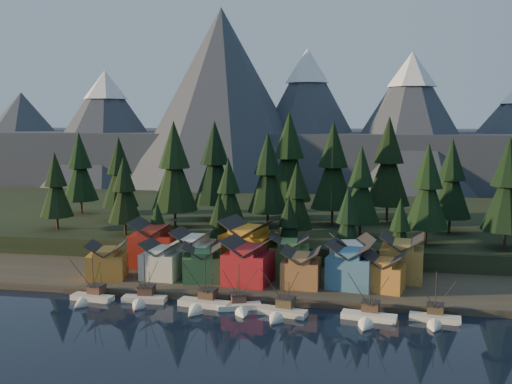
% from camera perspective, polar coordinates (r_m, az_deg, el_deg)
% --- Properties ---
extents(ground, '(500.00, 500.00, 0.00)m').
position_cam_1_polar(ground, '(102.92, -2.39, -13.69)').
color(ground, black).
rests_on(ground, ground).
extents(shore_strip, '(400.00, 50.00, 1.50)m').
position_cam_1_polar(shore_strip, '(140.13, 1.19, -7.62)').
color(shore_strip, '#363027').
rests_on(shore_strip, ground).
extents(hillside, '(420.00, 100.00, 6.00)m').
position_cam_1_polar(hillside, '(188.02, 3.58, -3.07)').
color(hillside, black).
rests_on(hillside, ground).
extents(dock, '(80.00, 4.00, 1.00)m').
position_cam_1_polar(dock, '(117.98, -0.62, -10.64)').
color(dock, '#41382E').
rests_on(dock, ground).
extents(mountain_ridge, '(560.00, 190.00, 90.00)m').
position_cam_1_polar(mountain_ridge, '(308.55, 5.49, 5.29)').
color(mountain_ridge, '#454B59').
rests_on(mountain_ridge, ground).
extents(boat_0, '(9.36, 9.99, 10.39)m').
position_cam_1_polar(boat_0, '(122.11, -16.34, -9.60)').
color(boat_0, beige).
rests_on(boat_0, ground).
extents(boat_1, '(9.24, 9.97, 10.86)m').
position_cam_1_polar(boat_1, '(118.49, -11.28, -9.90)').
color(boat_1, beige).
rests_on(boat_1, ground).
extents(boat_2, '(10.99, 11.71, 11.41)m').
position_cam_1_polar(boat_2, '(113.93, -5.44, -10.50)').
color(boat_2, silver).
rests_on(boat_2, ground).
extents(boat_3, '(9.15, 9.53, 9.86)m').
position_cam_1_polar(boat_3, '(112.25, -1.61, -10.87)').
color(boat_3, white).
rests_on(boat_3, ground).
extents(boat_4, '(9.83, 10.36, 11.07)m').
position_cam_1_polar(boat_4, '(108.95, 2.51, -11.30)').
color(boat_4, beige).
rests_on(boat_4, ground).
extents(boat_5, '(10.68, 11.36, 10.84)m').
position_cam_1_polar(boat_5, '(108.41, 11.16, -11.62)').
color(boat_5, white).
rests_on(boat_5, ground).
extents(boat_6, '(9.63, 10.27, 10.22)m').
position_cam_1_polar(boat_6, '(110.66, 17.47, -11.47)').
color(boat_6, silver).
rests_on(boat_6, ground).
extents(house_front_0, '(9.48, 9.14, 8.07)m').
position_cam_1_polar(house_front_0, '(132.22, -14.67, -6.54)').
color(house_front_0, '#B37A2E').
rests_on(house_front_0, shore_strip).
extents(house_front_1, '(8.55, 8.26, 8.31)m').
position_cam_1_polar(house_front_1, '(129.61, -9.44, -6.62)').
color(house_front_1, beige).
rests_on(house_front_1, shore_strip).
extents(house_front_2, '(10.08, 10.13, 8.21)m').
position_cam_1_polar(house_front_2, '(127.03, -5.36, -6.86)').
color(house_front_2, '#3C6E3C').
rests_on(house_front_2, shore_strip).
extents(house_front_3, '(10.88, 10.51, 9.74)m').
position_cam_1_polar(house_front_3, '(123.82, -0.79, -6.82)').
color(house_front_3, maroon).
rests_on(house_front_3, shore_strip).
extents(house_front_4, '(8.14, 8.74, 8.08)m').
position_cam_1_polar(house_front_4, '(122.47, 4.54, -7.43)').
color(house_front_4, '#A4693A').
rests_on(house_front_4, shore_strip).
extents(house_front_5, '(10.71, 10.06, 9.67)m').
position_cam_1_polar(house_front_5, '(122.49, 9.45, -7.10)').
color(house_front_5, '#3B688C').
rests_on(house_front_5, shore_strip).
extents(house_front_6, '(9.35, 9.03, 7.81)m').
position_cam_1_polar(house_front_6, '(122.12, 12.70, -7.70)').
color(house_front_6, '#B4752E').
rests_on(house_front_6, shore_strip).
extents(house_back_0, '(10.72, 10.33, 11.18)m').
position_cam_1_polar(house_back_0, '(140.31, -10.16, -4.93)').
color(house_back_0, maroon).
rests_on(house_back_0, shore_strip).
extents(house_back_1, '(9.17, 9.27, 9.93)m').
position_cam_1_polar(house_back_1, '(133.40, -6.28, -5.79)').
color(house_back_1, white).
rests_on(house_back_1, shore_strip).
extents(house_back_2, '(13.56, 12.88, 12.11)m').
position_cam_1_polar(house_back_2, '(134.51, -0.75, -5.13)').
color(house_back_2, orange).
rests_on(house_back_2, shore_strip).
extents(house_back_3, '(9.62, 8.70, 9.19)m').
position_cam_1_polar(house_back_3, '(131.79, 3.35, -6.09)').
color(house_back_3, '#568548').
rests_on(house_back_3, shore_strip).
extents(house_back_4, '(10.46, 10.21, 9.43)m').
position_cam_1_polar(house_back_4, '(129.98, 9.58, -6.32)').
color(house_back_4, white).
rests_on(house_back_4, shore_strip).
extents(house_back_5, '(10.09, 10.18, 10.21)m').
position_cam_1_polar(house_back_5, '(130.06, 14.38, -6.26)').
color(house_back_5, olive).
rests_on(house_back_5, shore_strip).
extents(tree_hill_0, '(9.36, 9.36, 21.80)m').
position_cam_1_polar(tree_hill_0, '(168.81, -19.38, 0.46)').
color(tree_hill_0, '#332319').
rests_on(tree_hill_0, hillside).
extents(tree_hill_1, '(11.00, 11.00, 25.62)m').
position_cam_1_polar(tree_hill_1, '(177.46, -13.49, 1.67)').
color(tree_hill_1, '#332319').
rests_on(tree_hill_1, hillside).
extents(tree_hill_2, '(9.03, 9.03, 21.05)m').
position_cam_1_polar(tree_hill_2, '(155.54, -13.03, -0.02)').
color(tree_hill_2, '#332319').
rests_on(tree_hill_2, hillside).
extents(tree_hill_3, '(13.09, 13.09, 30.50)m').
position_cam_1_polar(tree_hill_3, '(162.61, -8.18, 2.24)').
color(tree_hill_3, '#332319').
rests_on(tree_hill_3, hillside).
extents(tree_hill_4, '(13.08, 13.08, 30.47)m').
position_cam_1_polar(tree_hill_4, '(174.72, -4.14, 2.64)').
color(tree_hill_4, '#332319').
rests_on(tree_hill_4, hillside).
extents(tree_hill_5, '(8.97, 8.97, 20.90)m').
position_cam_1_polar(tree_hill_5, '(148.77, -2.76, -0.20)').
color(tree_hill_5, '#332319').
rests_on(tree_hill_5, hillside).
extents(tree_hill_6, '(11.73, 11.73, 27.33)m').
position_cam_1_polar(tree_hill_6, '(161.49, 1.19, 1.66)').
color(tree_hill_6, '#332319').
rests_on(tree_hill_6, hillside).
extents(tree_hill_7, '(8.59, 8.59, 20.02)m').
position_cam_1_polar(tree_hill_7, '(143.92, 4.07, -0.66)').
color(tree_hill_7, '#332319').
rests_on(tree_hill_7, hillside).
extents(tree_hill_8, '(13.04, 13.04, 30.38)m').
position_cam_1_polar(tree_hill_8, '(166.50, 7.71, 2.35)').
color(tree_hill_8, '#332319').
rests_on(tree_hill_8, hillside).
extents(tree_hill_9, '(10.39, 10.39, 24.21)m').
position_cam_1_polar(tree_hill_9, '(149.78, 10.46, 0.44)').
color(tree_hill_9, '#332319').
rests_on(tree_hill_9, hillside).
extents(tree_hill_10, '(13.65, 13.65, 31.79)m').
position_cam_1_polar(tree_hill_10, '(174.49, 13.09, 2.70)').
color(tree_hill_10, '#332319').
rests_on(tree_hill_10, hillside).
extents(tree_hill_11, '(10.77, 10.77, 25.09)m').
position_cam_1_polar(tree_hill_11, '(145.75, 16.77, 0.25)').
color(tree_hill_11, '#332319').
rests_on(tree_hill_11, hillside).
extents(tree_hill_12, '(11.05, 11.05, 25.73)m').
position_cam_1_polar(tree_hill_12, '(162.54, 18.94, 0.99)').
color(tree_hill_12, '#332319').
rests_on(tree_hill_12, hillside).
extents(tree_hill_13, '(11.58, 11.58, 26.97)m').
position_cam_1_polar(tree_hill_13, '(146.87, 23.86, 0.39)').
color(tree_hill_13, '#332319').
rests_on(tree_hill_13, hillside).
extents(tree_hill_15, '(14.31, 14.31, 33.34)m').
position_cam_1_polar(tree_hill_15, '(177.44, 3.33, 3.23)').
color(tree_hill_15, '#332319').
rests_on(tree_hill_15, hillside).
extents(tree_hill_16, '(11.47, 11.47, 26.71)m').
position_cam_1_polar(tree_hill_16, '(194.13, -17.19, 2.19)').
color(tree_hill_16, '#332319').
rests_on(tree_hill_16, hillside).
extents(tree_shore_0, '(6.35, 6.35, 14.80)m').
position_cam_1_polar(tree_shore_0, '(145.04, -9.81, -3.63)').
color(tree_shore_0, '#332319').
rests_on(tree_shore_0, shore_strip).
extents(tree_shore_1, '(7.52, 7.52, 17.52)m').
position_cam_1_polar(tree_shore_1, '(140.16, -3.66, -3.30)').
color(tree_shore_1, '#332319').
rests_on(tree_shore_1, shore_strip).
extents(tree_shore_2, '(7.47, 7.47, 17.41)m').
position_cam_1_polar(tree_shore_2, '(137.16, 3.27, -3.56)').
color(tree_shore_2, '#332319').
rests_on(tree_shore_2, shore_strip).
extents(tree_shore_3, '(8.52, 8.52, 19.86)m').
position_cam_1_polar(tree_shore_3, '(135.98, 9.15, -3.16)').
color(tree_shore_3, '#332319').
rests_on(tree_shore_3, shore_strip).
extents(tree_shore_4, '(7.43, 7.43, 17.31)m').
position_cam_1_polar(tree_shore_4, '(136.59, 14.19, -3.84)').
color(tree_shore_4, '#332319').
rests_on(tree_shore_4, shore_strip).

